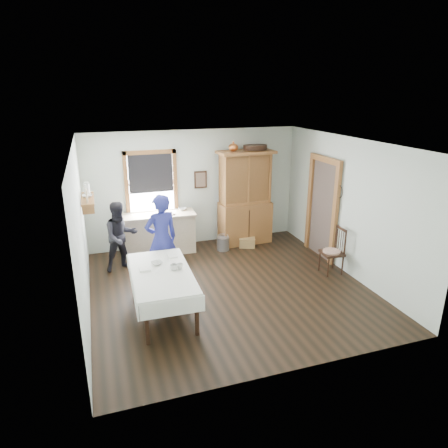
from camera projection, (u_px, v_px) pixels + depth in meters
The scene contains 20 objects.
room at pixel (229, 220), 7.12m from camera, with size 5.01×5.01×2.70m.
window at pixel (151, 180), 8.94m from camera, with size 1.18×0.07×1.48m.
doorway at pixel (323, 205), 8.67m from camera, with size 0.09×1.14×2.22m.
wall_shelf at pixel (87, 197), 7.72m from camera, with size 0.24×1.00×0.44m.
framed_picture at pixel (201, 180), 9.31m from camera, with size 0.30×0.04×0.40m, color black.
rug_beater at pixel (339, 186), 8.00m from camera, with size 0.27×0.27×0.01m, color black.
work_counter at pixel (160, 233), 9.04m from camera, with size 1.61×0.61×0.92m, color #C8B08B.
china_hutch at pixel (245, 198), 9.45m from camera, with size 1.31×0.62×2.23m, color #975D2E.
dining_table at pixel (162, 292), 6.60m from camera, with size 0.98×1.87×0.75m, color white.
spindle_chair at pixel (332, 251), 8.00m from camera, with size 0.44×0.44×0.96m, color black.
pail at pixel (223, 243), 9.26m from camera, with size 0.29×0.29×0.31m, color #97989F.
wicker_basket at pixel (247, 242), 9.45m from camera, with size 0.37×0.26×0.22m, color #9E7747.
woman_blue at pixel (162, 243), 7.53m from camera, with size 0.59×0.39×1.62m, color navy.
figure_dark at pixel (121, 239), 8.11m from camera, with size 0.65×0.51×1.34m, color black.
table_cup_a at pixel (174, 267), 6.52m from camera, with size 0.13×0.13×0.10m, color silver.
table_cup_b at pixel (180, 266), 6.56m from camera, with size 0.10×0.10×0.10m, color silver.
table_bowl at pixel (157, 263), 6.73m from camera, with size 0.21×0.21×0.05m, color silver.
counter_book at pixel (165, 214), 8.83m from camera, with size 0.17×0.23×0.02m, color brown.
counter_bowl at pixel (182, 209), 9.15m from camera, with size 0.18×0.18×0.06m, color silver.
shelf_bowl at pixel (87, 196), 7.72m from camera, with size 0.22×0.22×0.05m, color silver.
Camera 1 is at (-2.21, -6.39, 3.56)m, focal length 32.00 mm.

